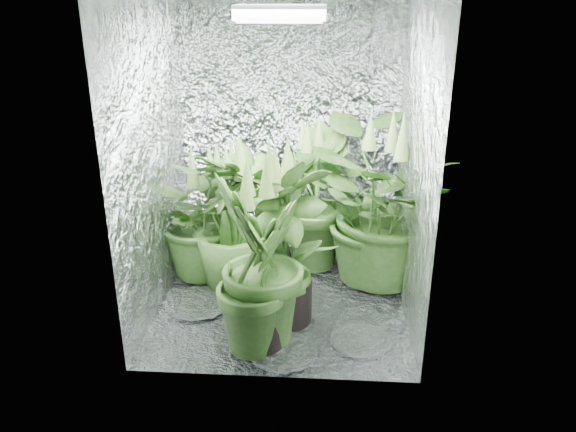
% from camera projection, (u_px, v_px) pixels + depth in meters
% --- Properties ---
extents(ground, '(1.60, 1.60, 0.00)m').
position_uv_depth(ground, '(282.00, 301.00, 3.78)').
color(ground, white).
rests_on(ground, ground).
extents(walls, '(1.62, 1.62, 2.00)m').
position_uv_depth(walls, '(281.00, 158.00, 3.40)').
color(walls, white).
rests_on(walls, ground).
extents(grow_lamp, '(0.50, 0.30, 0.22)m').
position_uv_depth(grow_lamp, '(281.00, 13.00, 3.09)').
color(grow_lamp, gray).
rests_on(grow_lamp, ceiling).
extents(plant_a, '(0.97, 0.97, 1.01)m').
position_uv_depth(plant_a, '(206.00, 216.00, 3.93)').
color(plant_a, black).
rests_on(plant_a, ground).
extents(plant_b, '(0.68, 0.68, 1.07)m').
position_uv_depth(plant_b, '(258.00, 213.00, 3.93)').
color(plant_b, black).
rests_on(plant_b, ground).
extents(plant_c, '(0.72, 0.72, 1.13)m').
position_uv_depth(plant_c, '(313.00, 200.00, 4.08)').
color(plant_c, black).
rests_on(plant_c, ground).
extents(plant_d, '(0.73, 0.73, 1.04)m').
position_uv_depth(plant_d, '(231.00, 223.00, 3.78)').
color(plant_d, black).
rests_on(plant_d, ground).
extents(plant_e, '(1.18, 1.18, 1.23)m').
position_uv_depth(plant_e, '(378.00, 208.00, 3.77)').
color(plant_e, black).
rests_on(plant_e, ground).
extents(plant_f, '(0.78, 0.78, 1.17)m').
position_uv_depth(plant_f, '(286.00, 243.00, 3.37)').
color(plant_f, black).
rests_on(plant_f, ground).
extents(plant_g, '(0.67, 0.67, 1.15)m').
position_uv_depth(plant_g, '(259.00, 267.00, 3.07)').
color(plant_g, black).
rests_on(plant_g, ground).
extents(circulation_fan, '(0.20, 0.33, 0.39)m').
position_uv_depth(circulation_fan, '(365.00, 243.00, 4.24)').
color(circulation_fan, black).
rests_on(circulation_fan, ground).
extents(plant_label, '(0.05, 0.05, 0.08)m').
position_uv_depth(plant_label, '(270.00, 308.00, 3.12)').
color(plant_label, white).
rests_on(plant_label, plant_g).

